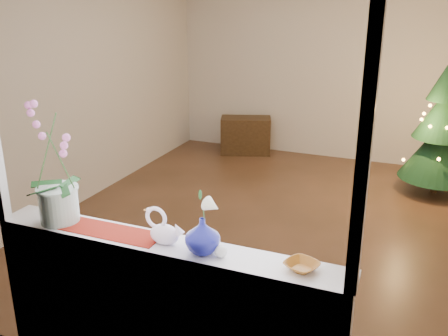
{
  "coord_description": "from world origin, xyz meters",
  "views": [
    {
      "loc": [
        1.31,
        -4.6,
        2.26
      ],
      "look_at": [
        -0.02,
        -1.4,
        1.06
      ],
      "focal_mm": 40.0,
      "sensor_mm": 36.0,
      "label": 1
    }
  ],
  "objects_px": {
    "blue_vase": "(202,233)",
    "side_table": "(246,135)",
    "orchid_pot": "(54,164)",
    "swan": "(164,227)",
    "amber_dish": "(302,267)",
    "paperweight": "(221,251)",
    "xmas_tree": "(443,127)"
  },
  "relations": [
    {
      "from": "swan",
      "to": "side_table",
      "type": "bearing_deg",
      "value": 128.42
    },
    {
      "from": "blue_vase",
      "to": "side_table",
      "type": "height_order",
      "value": "blue_vase"
    },
    {
      "from": "orchid_pot",
      "to": "blue_vase",
      "type": "relative_size",
      "value": 3.24
    },
    {
      "from": "orchid_pot",
      "to": "amber_dish",
      "type": "distance_m",
      "value": 1.58
    },
    {
      "from": "blue_vase",
      "to": "paperweight",
      "type": "bearing_deg",
      "value": -6.14
    },
    {
      "from": "orchid_pot",
      "to": "amber_dish",
      "type": "bearing_deg",
      "value": 0.31
    },
    {
      "from": "side_table",
      "to": "xmas_tree",
      "type": "bearing_deg",
      "value": -32.39
    },
    {
      "from": "blue_vase",
      "to": "xmas_tree",
      "type": "xyz_separation_m",
      "value": [
        1.24,
        3.96,
        -0.23
      ]
    },
    {
      "from": "swan",
      "to": "xmas_tree",
      "type": "relative_size",
      "value": 0.15
    },
    {
      "from": "orchid_pot",
      "to": "blue_vase",
      "type": "bearing_deg",
      "value": -1.04
    },
    {
      "from": "paperweight",
      "to": "xmas_tree",
      "type": "relative_size",
      "value": 0.04
    },
    {
      "from": "swan",
      "to": "side_table",
      "type": "height_order",
      "value": "swan"
    },
    {
      "from": "swan",
      "to": "xmas_tree",
      "type": "xyz_separation_m",
      "value": [
        1.49,
        3.94,
        -0.21
      ]
    },
    {
      "from": "orchid_pot",
      "to": "side_table",
      "type": "relative_size",
      "value": 1.04
    },
    {
      "from": "paperweight",
      "to": "amber_dish",
      "type": "distance_m",
      "value": 0.44
    },
    {
      "from": "swan",
      "to": "orchid_pot",
      "type": "bearing_deg",
      "value": -156.48
    },
    {
      "from": "paperweight",
      "to": "xmas_tree",
      "type": "bearing_deg",
      "value": 74.12
    },
    {
      "from": "paperweight",
      "to": "swan",
      "type": "bearing_deg",
      "value": 176.14
    },
    {
      "from": "paperweight",
      "to": "amber_dish",
      "type": "relative_size",
      "value": 0.48
    },
    {
      "from": "orchid_pot",
      "to": "swan",
      "type": "height_order",
      "value": "orchid_pot"
    },
    {
      "from": "blue_vase",
      "to": "amber_dish",
      "type": "height_order",
      "value": "blue_vase"
    },
    {
      "from": "blue_vase",
      "to": "paperweight",
      "type": "height_order",
      "value": "blue_vase"
    },
    {
      "from": "swan",
      "to": "xmas_tree",
      "type": "height_order",
      "value": "xmas_tree"
    },
    {
      "from": "orchid_pot",
      "to": "amber_dish",
      "type": "xyz_separation_m",
      "value": [
        1.54,
        0.01,
        -0.36
      ]
    },
    {
      "from": "blue_vase",
      "to": "orchid_pot",
      "type": "bearing_deg",
      "value": 178.96
    },
    {
      "from": "blue_vase",
      "to": "xmas_tree",
      "type": "distance_m",
      "value": 4.15
    },
    {
      "from": "swan",
      "to": "paperweight",
      "type": "relative_size",
      "value": 3.49
    },
    {
      "from": "amber_dish",
      "to": "side_table",
      "type": "xyz_separation_m",
      "value": [
        -1.97,
        4.54,
        -0.66
      ]
    },
    {
      "from": "orchid_pot",
      "to": "paperweight",
      "type": "xyz_separation_m",
      "value": [
        1.1,
        -0.03,
        -0.34
      ]
    },
    {
      "from": "orchid_pot",
      "to": "paperweight",
      "type": "bearing_deg",
      "value": -1.57
    },
    {
      "from": "orchid_pot",
      "to": "paperweight",
      "type": "distance_m",
      "value": 1.16
    },
    {
      "from": "blue_vase",
      "to": "side_table",
      "type": "xyz_separation_m",
      "value": [
        -1.42,
        4.57,
        -0.76
      ]
    }
  ]
}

